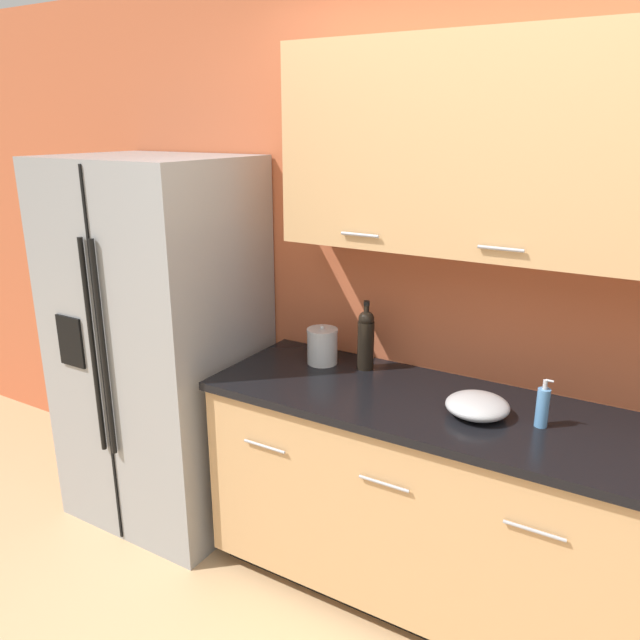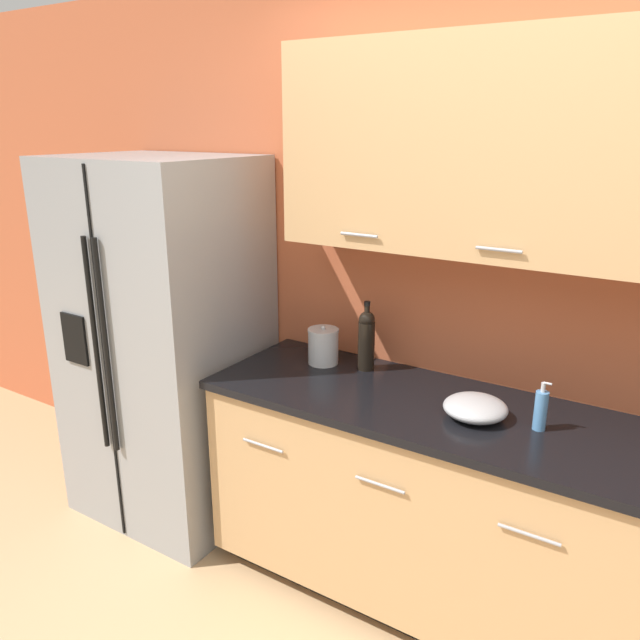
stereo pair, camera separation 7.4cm
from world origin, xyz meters
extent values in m
cube|color=#BC5B38|center=(0.00, 1.39, 1.30)|extent=(10.00, 0.05, 2.60)
cube|color=tan|center=(-0.09, 1.20, 1.88)|extent=(1.82, 0.32, 0.77)
cylinder|color=#99999E|center=(-0.64, 1.03, 1.56)|extent=(0.16, 0.01, 0.01)
cylinder|color=#99999E|center=(-0.09, 1.03, 1.56)|extent=(0.16, 0.01, 0.01)
cube|color=black|center=(-0.09, 1.08, 0.04)|extent=(2.19, 0.54, 0.09)
cube|color=tan|center=(-0.09, 1.04, 0.49)|extent=(2.23, 0.62, 0.80)
cube|color=black|center=(-0.09, 1.03, 0.91)|extent=(2.26, 0.64, 0.03)
cylinder|color=#99999E|center=(-0.90, 0.72, 0.71)|extent=(0.20, 0.01, 0.01)
cylinder|color=#99999E|center=(-0.36, 0.72, 0.71)|extent=(0.20, 0.01, 0.01)
cylinder|color=#99999E|center=(0.18, 0.72, 0.71)|extent=(0.20, 0.01, 0.01)
cube|color=gray|center=(-1.72, 1.00, 0.91)|extent=(0.89, 0.72, 1.83)
cube|color=black|center=(-1.72, 0.63, 0.91)|extent=(0.01, 0.01, 1.79)
cylinder|color=black|center=(-1.75, 0.62, 1.00)|extent=(0.02, 0.02, 1.00)
cylinder|color=black|center=(-1.68, 0.62, 1.00)|extent=(0.02, 0.02, 1.00)
cube|color=black|center=(-1.92, 0.63, 1.00)|extent=(0.16, 0.01, 0.24)
cylinder|color=black|center=(-0.69, 1.21, 1.03)|extent=(0.07, 0.07, 0.22)
sphere|color=black|center=(-0.69, 1.21, 1.16)|extent=(0.07, 0.07, 0.07)
cylinder|color=black|center=(-0.69, 1.21, 1.18)|extent=(0.02, 0.02, 0.07)
cylinder|color=black|center=(-0.69, 1.21, 1.23)|extent=(0.03, 0.03, 0.02)
cylinder|color=#4C7FB2|center=(0.10, 1.04, 1.00)|extent=(0.05, 0.05, 0.14)
cylinder|color=#B2B2B5|center=(0.10, 1.04, 1.09)|extent=(0.02, 0.02, 0.04)
cylinder|color=#B2B2B5|center=(0.12, 1.04, 1.10)|extent=(0.03, 0.01, 0.01)
cylinder|color=#B7B7BA|center=(-0.89, 1.17, 1.00)|extent=(0.14, 0.14, 0.15)
cylinder|color=#B7B7BA|center=(-0.89, 1.17, 1.08)|extent=(0.14, 0.14, 0.01)
sphere|color=#B7B7BA|center=(-0.89, 1.17, 1.09)|extent=(0.02, 0.02, 0.02)
ellipsoid|color=#A3A3A5|center=(-0.12, 1.01, 0.96)|extent=(0.24, 0.24, 0.08)
camera|label=1|loc=(0.46, -1.10, 1.97)|focal=35.00mm
camera|label=2|loc=(0.53, -1.06, 1.97)|focal=35.00mm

